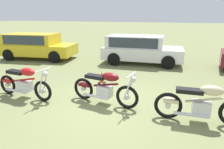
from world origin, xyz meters
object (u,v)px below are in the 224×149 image
Objects in this scene: car_yellow at (35,44)px; motorcycle_maroon at (105,88)px; motorcycle_red at (24,83)px; car_white at (139,47)px; motorcycle_cream at (202,104)px; traffic_cone at (102,78)px.

motorcycle_maroon is at bearing -45.10° from car_yellow.
car_white is at bearing 72.48° from motorcycle_red.
motorcycle_red is 0.99× the size of motorcycle_maroon.
motorcycle_red is 5.03m from motorcycle_cream.
car_yellow is 6.05m from traffic_cone.
traffic_cone is at bearing 122.75° from motorcycle_maroon.
motorcycle_maroon is 2.55m from motorcycle_cream.
car_yellow reaches higher than motorcycle_maroon.
motorcycle_maroon is at bearing -65.80° from traffic_cone.
motorcycle_cream is at bearing -68.24° from car_white.
traffic_cone is at bearing 54.22° from motorcycle_red.
car_yellow is (-5.99, 4.61, 0.35)m from motorcycle_maroon.
motorcycle_red is 4.24× the size of traffic_cone.
car_yellow is at bearing -175.97° from car_white.
motorcycle_cream reaches higher than traffic_cone.
car_yellow is 5.93m from car_white.
car_white is (-0.11, 5.37, 0.35)m from motorcycle_maroon.
traffic_cone is at bearing 146.52° from motorcycle_cream.
motorcycle_cream is (2.53, -0.27, 0.00)m from motorcycle_maroon.
motorcycle_maroon is 0.97× the size of motorcycle_cream.
motorcycle_cream is at bearing -37.30° from car_yellow.
motorcycle_maroon is at bearing 13.19° from motorcycle_red.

